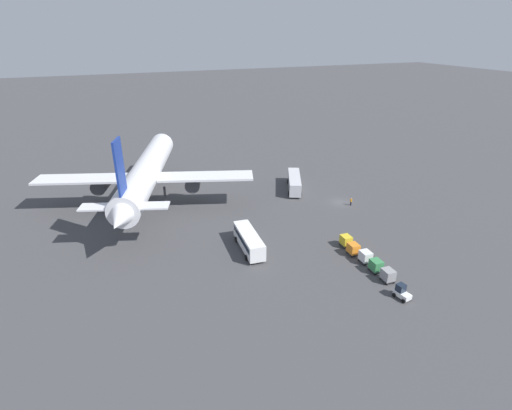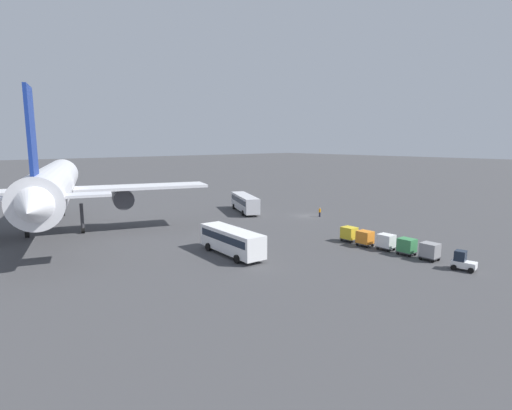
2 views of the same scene
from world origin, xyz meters
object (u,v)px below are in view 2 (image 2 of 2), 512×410
(cargo_cart_grey, at_px, (430,250))
(baggage_tug, at_px, (463,261))
(airplane, at_px, (53,185))
(cargo_cart_yellow, at_px, (349,233))
(cargo_cart_green, at_px, (407,246))
(worker_person, at_px, (320,212))
(cargo_cart_white, at_px, (386,241))
(shuttle_bus_far, at_px, (232,240))
(shuttle_bus_near, at_px, (245,202))
(cargo_cart_orange, at_px, (365,237))

(cargo_cart_grey, bearing_deg, baggage_tug, 168.93)
(airplane, distance_m, cargo_cart_yellow, 43.94)
(baggage_tug, relative_size, cargo_cart_green, 1.25)
(worker_person, bearing_deg, cargo_cart_green, 153.81)
(cargo_cart_green, bearing_deg, cargo_cart_white, -2.36)
(airplane, bearing_deg, cargo_cart_grey, -127.69)
(shuttle_bus_far, distance_m, baggage_tug, 26.01)
(airplane, distance_m, cargo_cart_white, 48.28)
(airplane, distance_m, cargo_cart_green, 50.51)
(worker_person, bearing_deg, cargo_cart_grey, 156.33)
(baggage_tug, height_order, cargo_cart_white, baggage_tug)
(cargo_cart_yellow, bearing_deg, shuttle_bus_near, -8.56)
(cargo_cart_grey, relative_size, cargo_cart_orange, 1.00)
(airplane, distance_m, cargo_cart_orange, 45.80)
(airplane, height_order, baggage_tug, airplane)
(shuttle_bus_far, distance_m, cargo_cart_green, 21.42)
(airplane, relative_size, cargo_cart_orange, 25.15)
(cargo_cart_grey, distance_m, cargo_cart_green, 2.88)
(cargo_cart_orange, distance_m, cargo_cart_yellow, 2.92)
(airplane, xyz_separation_m, baggage_tug, (-47.79, -28.20, -6.36))
(shuttle_bus_far, xyz_separation_m, cargo_cart_grey, (-17.02, -16.05, -0.73))
(cargo_cart_orange, bearing_deg, baggage_tug, 177.61)
(shuttle_bus_far, distance_m, worker_person, 29.07)
(cargo_cart_white, relative_size, cargo_cart_orange, 1.00)
(shuttle_bus_near, height_order, cargo_cart_orange, shuttle_bus_near)
(baggage_tug, bearing_deg, worker_person, -31.37)
(shuttle_bus_near, relative_size, cargo_cart_white, 6.07)
(shuttle_bus_near, xyz_separation_m, baggage_tug, (-43.38, 5.19, -1.05))
(airplane, height_order, cargo_cart_yellow, airplane)
(cargo_cart_white, bearing_deg, cargo_cart_green, 177.64)
(baggage_tug, height_order, cargo_cart_yellow, baggage_tug)
(shuttle_bus_far, distance_m, cargo_cart_grey, 23.41)
(cargo_cart_grey, relative_size, cargo_cart_yellow, 1.00)
(shuttle_bus_far, height_order, worker_person, shuttle_bus_far)
(shuttle_bus_near, relative_size, cargo_cart_green, 6.07)
(airplane, height_order, shuttle_bus_far, airplane)
(baggage_tug, bearing_deg, cargo_cart_green, -15.86)
(airplane, distance_m, worker_person, 44.59)
(shuttle_bus_near, bearing_deg, cargo_cart_yellow, -163.50)
(cargo_cart_white, bearing_deg, worker_person, -29.04)
(cargo_cart_orange, height_order, cargo_cart_yellow, same)
(cargo_cart_grey, bearing_deg, cargo_cart_orange, 1.71)
(worker_person, height_order, cargo_cart_yellow, cargo_cart_yellow)
(cargo_cart_yellow, bearing_deg, cargo_cart_green, 178.67)
(shuttle_bus_near, height_order, cargo_cart_yellow, shuttle_bus_near)
(cargo_cart_grey, height_order, cargo_cart_yellow, same)
(cargo_cart_grey, relative_size, cargo_cart_green, 1.00)
(worker_person, distance_m, cargo_cart_green, 26.02)
(baggage_tug, distance_m, cargo_cart_orange, 12.66)
(cargo_cart_yellow, bearing_deg, worker_person, -37.48)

